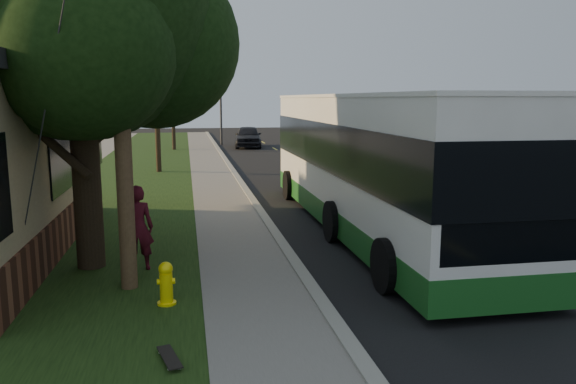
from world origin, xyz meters
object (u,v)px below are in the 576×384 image
(transit_bus, at_px, (374,159))
(skateboard_main, at_px, (170,358))
(leafy_tree, at_px, (80,13))
(bare_tree_far, at_px, (173,121))
(skateboarder, at_px, (138,228))
(traffic_signal, at_px, (221,103))
(fire_hydrant, at_px, (166,284))
(distant_car, at_px, (248,136))
(utility_pole, at_px, (117,32))
(bare_tree_near, at_px, (157,128))

(transit_bus, distance_m, skateboard_main, 8.99)
(leafy_tree, height_order, skateboard_main, leafy_tree)
(bare_tree_far, bearing_deg, skateboard_main, -89.11)
(bare_tree_far, height_order, skateboarder, bare_tree_far)
(bare_tree_far, xyz_separation_m, skateboard_main, (0.50, -32.15, -1.88))
(skateboarder, bearing_deg, traffic_signal, -97.52)
(leafy_tree, bearing_deg, fire_hydrant, -59.33)
(leafy_tree, xyz_separation_m, skateboard_main, (1.67, -4.80, -5.04))
(transit_bus, relative_size, distant_car, 2.90)
(distant_car, bearing_deg, utility_pole, -94.50)
(skateboarder, distance_m, skateboard_main, 4.40)
(leafy_tree, xyz_separation_m, transit_bus, (6.89, 2.29, -3.24))
(distant_car, bearing_deg, bare_tree_far, -156.65)
(traffic_signal, xyz_separation_m, transit_bus, (2.22, -29.06, -1.23))
(distant_car, bearing_deg, transit_bus, -83.24)
(traffic_signal, bearing_deg, leafy_tree, -98.47)
(bare_tree_near, height_order, distant_car, bare_tree_near)
(skateboarder, bearing_deg, leafy_tree, -29.97)
(leafy_tree, bearing_deg, bare_tree_near, 87.50)
(bare_tree_near, bearing_deg, leafy_tree, -92.50)
(bare_tree_far, bearing_deg, distant_car, 17.52)
(traffic_signal, distance_m, skateboarder, 32.18)
(fire_hydrant, height_order, transit_bus, transit_bus)
(fire_hydrant, height_order, bare_tree_near, bare_tree_near)
(fire_hydrant, xyz_separation_m, bare_tree_near, (-0.90, 18.00, 1.72))
(bare_tree_far, height_order, traffic_signal, traffic_signal)
(leafy_tree, height_order, distant_car, leafy_tree)
(distant_car, bearing_deg, leafy_tree, -96.72)
(traffic_signal, height_order, skateboard_main, traffic_signal)
(fire_hydrant, xyz_separation_m, leafy_tree, (-1.57, 2.65, 4.73))
(skateboarder, bearing_deg, transit_bus, -155.44)
(bare_tree_far, height_order, skateboard_main, bare_tree_far)
(utility_pole, relative_size, traffic_signal, 1.65)
(skateboarder, bearing_deg, distant_car, -101.42)
(skateboard_main, relative_size, distant_car, 0.17)
(bare_tree_far, distance_m, traffic_signal, 5.44)
(utility_pole, height_order, skateboarder, utility_pole)
(fire_hydrant, relative_size, utility_pole, 0.08)
(utility_pole, height_order, bare_tree_far, utility_pole)
(utility_pole, height_order, bare_tree_near, utility_pole)
(leafy_tree, bearing_deg, skateboard_main, -70.81)
(traffic_signal, relative_size, skateboarder, 3.16)
(distant_car, bearing_deg, skateboard_main, -92.23)
(skateboard_main, distance_m, distant_car, 34.17)
(skateboarder, bearing_deg, bare_tree_far, -91.31)
(utility_pole, relative_size, skateboarder, 5.22)
(skateboard_main, bearing_deg, bare_tree_far, 90.89)
(traffic_signal, bearing_deg, bare_tree_near, -104.04)
(transit_bus, distance_m, distant_car, 26.76)
(transit_bus, xyz_separation_m, skateboarder, (-5.94, -2.82, -0.99))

